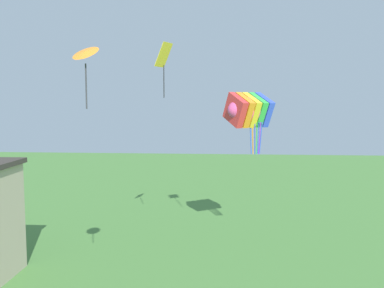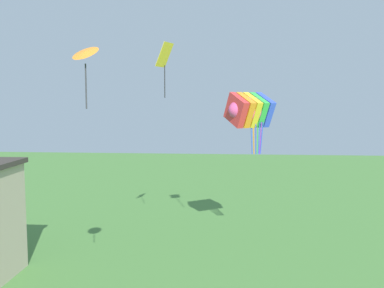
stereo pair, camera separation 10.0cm
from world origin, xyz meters
TOP-DOWN VIEW (x-y plane):
  - kite_rainbow_parafoil at (2.56, 17.46)m, footprint 3.29×3.09m
  - kite_yellow_diamond at (-2.06, 16.60)m, footprint 0.93×1.15m
  - kite_orange_delta at (-3.38, 7.48)m, footprint 1.17×1.11m

SIDE VIEW (x-z plane):
  - kite_rainbow_parafoil at x=2.56m, z-range 6.08..9.53m
  - kite_orange_delta at x=-3.38m, z-range 8.77..10.91m
  - kite_yellow_diamond at x=-2.06m, z-range 9.11..12.04m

